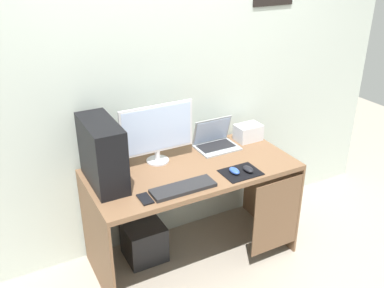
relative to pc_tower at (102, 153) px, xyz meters
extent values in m
plane|color=#9E9384|center=(0.59, -0.09, -0.97)|extent=(8.00, 8.00, 0.00)
cube|color=beige|center=(0.59, 0.30, 0.33)|extent=(4.00, 0.04, 2.60)
cube|color=brown|center=(0.59, -0.09, -0.23)|extent=(1.45, 0.70, 0.03)
cube|color=brown|center=(-0.12, -0.09, -0.61)|extent=(0.02, 0.70, 0.73)
cube|color=brown|center=(1.31, -0.09, -0.61)|extent=(0.02, 0.70, 0.73)
cube|color=brown|center=(1.10, -0.43, -0.57)|extent=(0.40, 0.01, 0.58)
cube|color=black|center=(0.00, 0.00, 0.00)|extent=(0.19, 0.47, 0.43)
cylinder|color=silver|center=(0.42, 0.11, -0.21)|extent=(0.16, 0.16, 0.01)
cylinder|color=silver|center=(0.42, 0.11, -0.16)|extent=(0.04, 0.04, 0.07)
cube|color=silver|center=(0.42, 0.10, 0.04)|extent=(0.54, 0.02, 0.34)
cube|color=#B2C6EA|center=(0.42, 0.09, 0.04)|extent=(0.51, 0.00, 0.31)
cube|color=#9EA3A8|center=(0.90, 0.09, -0.21)|extent=(0.31, 0.23, 0.01)
cube|color=black|center=(0.90, 0.11, -0.20)|extent=(0.27, 0.15, 0.00)
cube|color=#9EA3A8|center=(0.90, 0.17, -0.10)|extent=(0.31, 0.07, 0.21)
cube|color=#ADC1E5|center=(0.90, 0.16, -0.10)|extent=(0.29, 0.05, 0.19)
cube|color=silver|center=(1.20, 0.11, -0.15)|extent=(0.20, 0.14, 0.13)
cube|color=#232326|center=(0.41, -0.32, -0.20)|extent=(0.42, 0.14, 0.02)
cube|color=black|center=(0.85, -0.31, -0.21)|extent=(0.26, 0.20, 0.00)
ellipsoid|color=#2D51B2|center=(0.81, -0.30, -0.19)|extent=(0.06, 0.10, 0.03)
ellipsoid|color=black|center=(0.90, -0.32, -0.19)|extent=(0.06, 0.10, 0.03)
cube|color=black|center=(0.15, -0.31, -0.21)|extent=(0.07, 0.13, 0.01)
cube|color=#232326|center=(0.27, 0.06, -0.83)|extent=(0.29, 0.29, 0.29)
camera|label=1|loc=(-0.63, -2.38, 1.21)|focal=39.94mm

